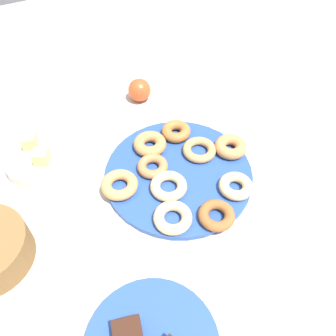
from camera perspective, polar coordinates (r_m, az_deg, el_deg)
The scene contains 17 objects.
ground_plane at distance 0.86m, azimuth 1.77°, elevation -1.25°, with size 2.40×2.40×0.00m, color beige.
donut_plate at distance 0.86m, azimuth 1.78°, elevation -0.92°, with size 0.37×0.37×0.02m, color #284C9E.
donut_0 at distance 0.81m, azimuth 0.10°, elevation -3.10°, with size 0.09×0.09×0.02m, color #EABC84.
donut_1 at distance 0.90m, azimuth -3.09°, elevation 4.09°, with size 0.09×0.09×0.03m, color #C6844C.
donut_2 at distance 0.89m, azimuth 5.34°, elevation 3.08°, with size 0.09×0.09×0.02m, color tan.
donut_3 at distance 0.82m, azimuth 11.41°, elevation -3.02°, with size 0.08×0.08×0.03m, color #EABC84.
donut_4 at distance 0.77m, azimuth 8.23°, elevation -7.94°, with size 0.08×0.08×0.02m, color #995B2D.
donut_5 at distance 0.82m, azimuth -8.23°, elevation -2.84°, with size 0.09×0.09×0.03m, color tan.
donut_6 at distance 0.93m, azimuth 1.38°, elevation 6.25°, with size 0.08×0.08×0.03m, color #AD6B33.
donut_7 at distance 0.76m, azimuth 0.81°, elevation -8.40°, with size 0.09×0.09×0.02m, color #EABC84.
donut_8 at distance 0.90m, azimuth 10.42°, elevation 3.76°, with size 0.08×0.08×0.03m, color #C6844C.
donut_9 at distance 0.85m, azimuth -2.63°, elevation 0.29°, with size 0.08×0.08×0.02m, color #B27547.
brownie_far at distance 0.66m, azimuth -6.80°, elevation -26.33°, with size 0.05×0.05×0.03m, color #381E14.
fruit_bowl at distance 0.94m, azimuth -20.55°, elevation 1.64°, with size 0.19×0.19×0.04m, color silver.
melon_chunk_left at distance 0.89m, azimuth -20.69°, elevation 1.80°, with size 0.04×0.04×0.04m, color #DBD67A.
melon_chunk_right at distance 0.94m, azimuth -22.44°, elevation 4.16°, with size 0.04×0.04×0.04m, color #DBD67A.
apple at distance 1.06m, azimuth -4.87°, elevation 13.05°, with size 0.07×0.07×0.07m, color #CC4C23.
Camera 1 is at (-0.47, 0.27, 0.67)m, focal length 35.90 mm.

